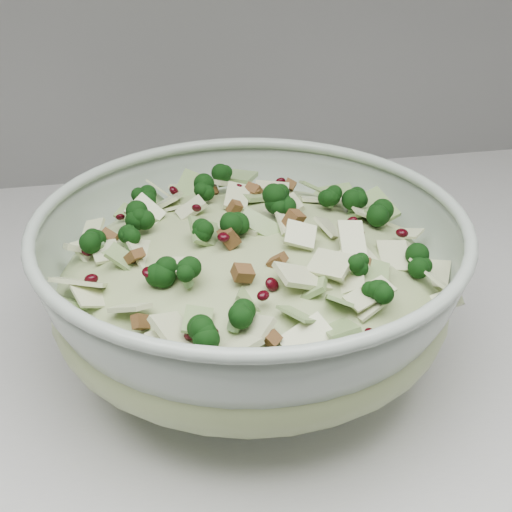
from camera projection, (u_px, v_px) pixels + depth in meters
The scene contains 2 objects.
mixing_bowl at pixel (250, 288), 0.54m from camera, with size 0.41×0.41×0.13m.
salad at pixel (250, 265), 0.53m from camera, with size 0.30×0.30×0.13m.
Camera 1 is at (-0.50, 1.16, 1.26)m, focal length 50.00 mm.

